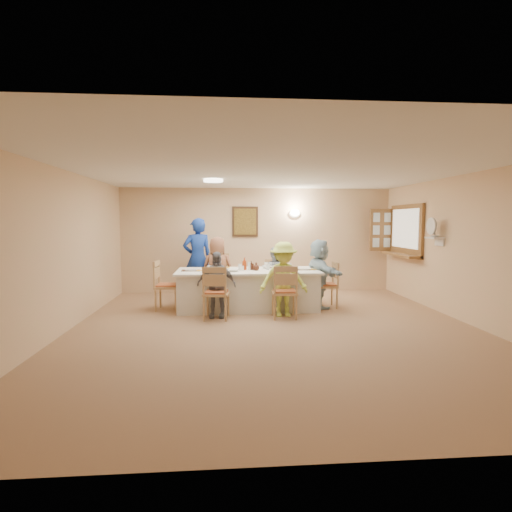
{
  "coord_description": "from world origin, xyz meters",
  "views": [
    {
      "loc": [
        -0.79,
        -6.13,
        1.71
      ],
      "look_at": [
        -0.2,
        1.4,
        1.05
      ],
      "focal_mm": 28.0,
      "sensor_mm": 36.0,
      "label": 1
    }
  ],
  "objects": [
    {
      "name": "teacup_b",
      "position": [
        0.07,
        2.1,
        0.81
      ],
      "size": [
        0.12,
        0.12,
        0.09
      ],
      "primitive_type": "imported",
      "rotation": [
        0.0,
        0.0,
        -0.12
      ],
      "color": "white",
      "rests_on": "dining_table"
    },
    {
      "name": "condiment_malt",
      "position": [
        -0.19,
        1.51,
        0.84
      ],
      "size": [
        0.18,
        0.18,
        0.16
      ],
      "primitive_type": "imported",
      "rotation": [
        0.0,
        0.0,
        -0.25
      ],
      "color": "#401D11",
      "rests_on": "dining_table"
    },
    {
      "name": "wall_picture",
      "position": [
        -0.3,
        3.46,
        1.7
      ],
      "size": [
        0.62,
        0.05,
        0.72
      ],
      "color": "#3A2414",
      "rests_on": "room_walls"
    },
    {
      "name": "chair_left_end",
      "position": [
        -1.89,
        1.58,
        0.48
      ],
      "size": [
        0.5,
        0.5,
        0.97
      ],
      "primitive_type": null,
      "rotation": [
        0.0,
        0.0,
        1.49
      ],
      "color": "tan",
      "rests_on": "ground"
    },
    {
      "name": "placemat_fl",
      "position": [
        -0.94,
        1.16,
        0.76
      ],
      "size": [
        0.34,
        0.25,
        0.01
      ],
      "primitive_type": "cube",
      "color": "#472B19",
      "rests_on": "dining_table"
    },
    {
      "name": "hatch_sill",
      "position": [
        3.09,
        2.4,
        0.97
      ],
      "size": [
        0.3,
        1.5,
        0.05
      ],
      "primitive_type": "cube",
      "color": "brown",
      "rests_on": "room_walls"
    },
    {
      "name": "plate_fl",
      "position": [
        -0.94,
        1.16,
        0.77
      ],
      "size": [
        0.24,
        0.24,
        0.02
      ],
      "primitive_type": "cylinder",
      "color": "white",
      "rests_on": "dining_table"
    },
    {
      "name": "napkin_fr",
      "position": [
        0.44,
        1.11,
        0.77
      ],
      "size": [
        0.14,
        0.14,
        0.01
      ],
      "primitive_type": "cube",
      "color": "gold",
      "rests_on": "dining_table"
    },
    {
      "name": "drinking_glass",
      "position": [
        -0.49,
        1.63,
        0.82
      ],
      "size": [
        0.07,
        0.07,
        0.11
      ],
      "primitive_type": "cylinder",
      "color": "silver",
      "rests_on": "dining_table"
    },
    {
      "name": "teacup_a",
      "position": [
        -1.16,
        1.28,
        0.81
      ],
      "size": [
        0.16,
        0.16,
        0.09
      ],
      "primitive_type": "imported",
      "rotation": [
        0.0,
        0.0,
        0.19
      ],
      "color": "white",
      "rests_on": "dining_table"
    },
    {
      "name": "napkin_fl",
      "position": [
        -0.76,
        1.11,
        0.77
      ],
      "size": [
        0.13,
        0.13,
        0.01
      ],
      "primitive_type": "cube",
      "color": "gold",
      "rests_on": "dining_table"
    },
    {
      "name": "condiment_ketchup",
      "position": [
        -0.41,
        1.62,
        0.88
      ],
      "size": [
        0.16,
        0.16,
        0.24
      ],
      "primitive_type": "imported",
      "rotation": [
        0.0,
        0.0,
        0.36
      ],
      "color": "#B0370F",
      "rests_on": "dining_table"
    },
    {
      "name": "serving_hatch",
      "position": [
        3.21,
        2.4,
        1.5
      ],
      "size": [
        0.06,
        1.5,
        1.15
      ],
      "primitive_type": "cube",
      "color": "brown",
      "rests_on": "room_walls"
    },
    {
      "name": "plate_fr",
      "position": [
        0.26,
        1.16,
        0.77
      ],
      "size": [
        0.24,
        0.24,
        0.02
      ],
      "primitive_type": "cylinder",
      "color": "white",
      "rests_on": "dining_table"
    },
    {
      "name": "diner_front_left",
      "position": [
        -0.94,
        0.9,
        0.59
      ],
      "size": [
        0.76,
        0.46,
        1.18
      ],
      "primitive_type": "imported",
      "rotation": [
        0.0,
        0.0,
        -0.12
      ],
      "color": "slate",
      "rests_on": "ground"
    },
    {
      "name": "dining_table",
      "position": [
        -0.34,
        1.58,
        0.38
      ],
      "size": [
        2.75,
        1.17,
        0.76
      ],
      "primitive_type": "cube",
      "color": "white",
      "rests_on": "ground"
    },
    {
      "name": "napkin_bl",
      "position": [
        -0.76,
        1.95,
        0.77
      ],
      "size": [
        0.14,
        0.14,
        0.01
      ],
      "primitive_type": "cube",
      "color": "gold",
      "rests_on": "dining_table"
    },
    {
      "name": "plate_br",
      "position": [
        0.26,
        2.0,
        0.77
      ],
      "size": [
        0.24,
        0.24,
        0.01
      ],
      "primitive_type": "cylinder",
      "color": "white",
      "rests_on": "dining_table"
    },
    {
      "name": "plate_le",
      "position": [
        -1.44,
        1.58,
        0.77
      ],
      "size": [
        0.23,
        0.23,
        0.01
      ],
      "primitive_type": "cylinder",
      "color": "white",
      "rests_on": "dining_table"
    },
    {
      "name": "bowl_b",
      "position": [
        0.04,
        1.84,
        0.79
      ],
      "size": [
        0.29,
        0.29,
        0.06
      ],
      "primitive_type": "imported",
      "rotation": [
        0.0,
        0.0,
        0.32
      ],
      "color": "white",
      "rests_on": "dining_table"
    },
    {
      "name": "chair_front_right",
      "position": [
        0.26,
        0.78,
        0.48
      ],
      "size": [
        0.48,
        0.48,
        0.95
      ],
      "primitive_type": null,
      "rotation": [
        0.0,
        0.0,
        3.09
      ],
      "color": "tan",
      "rests_on": "ground"
    },
    {
      "name": "napkin_re",
      "position": [
        0.96,
        1.53,
        0.77
      ],
      "size": [
        0.15,
        0.15,
        0.01
      ],
      "primitive_type": "cube",
      "color": "gold",
      "rests_on": "dining_table"
    },
    {
      "name": "placemat_re",
      "position": [
        0.78,
        1.58,
        0.76
      ],
      "size": [
        0.36,
        0.27,
        0.01
      ],
      "primitive_type": "cube",
      "color": "#472B19",
      "rests_on": "dining_table"
    },
    {
      "name": "wall_sconce",
      "position": [
        0.9,
        3.44,
        1.9
      ],
      "size": [
        0.26,
        0.09,
        0.18
      ],
      "primitive_type": "ellipsoid",
      "color": "white",
      "rests_on": "room_walls"
    },
    {
      "name": "placemat_fr",
      "position": [
        0.26,
        1.16,
        0.76
      ],
      "size": [
        0.34,
        0.25,
        0.01
      ],
      "primitive_type": "cube",
      "color": "#472B19",
      "rests_on": "dining_table"
    },
    {
      "name": "napkin_le",
      "position": [
        -1.26,
        1.53,
        0.77
      ],
      "size": [
        0.13,
        0.13,
        0.01
      ],
      "primitive_type": "cube",
      "color": "gold",
      "rests_on": "dining_table"
    },
    {
      "name": "condiment_brown",
      "position": [
        -0.27,
        1.62,
        0.85
      ],
      "size": [
        0.11,
        0.11,
        0.18
      ],
      "primitive_type": "imported",
      "rotation": [
        0.0,
        0.0,
        0.16
      ],
      "color": "#401D11",
      "rests_on": "dining_table"
    },
    {
      "name": "ground",
      "position": [
        0.0,
        0.0,
        0.0
      ],
      "size": [
        7.0,
        7.0,
        0.0
      ],
      "primitive_type": "plane",
      "color": "#977457"
    },
    {
      "name": "bowl_a",
      "position": [
        -0.63,
        1.36,
        0.78
      ],
      "size": [
        0.28,
        0.28,
        0.05
      ],
      "primitive_type": "imported",
      "rotation": [
        0.0,
        0.0,
        -0.19
      ],
      "color": "white",
      "rests_on": "dining_table"
    },
    {
      "name": "chair_right_end",
      "position": [
        1.21,
        1.58,
        0.45
      ],
      "size": [
        0.44,
        0.44,
        0.91
      ],
      "primitive_type": null,
      "rotation": [
        0.0,
        0.0,
        -1.56
      ],
      "color": "tan",
      "rests_on": "ground"
    },
    {
      "name": "fan_shelf",
      "position": [
        3.13,
        1.05,
        1.4
      ],
      "size": [
        0.22,
        0.36,
        0.03
      ],
      "primitive_type": "cube",
      "color": "white",
      "rests_on": "room_walls"
    },
    {
      "name": "caregiver",
      "position": [
        -1.39,
        2.73,
        0.89
      ],
      "size": [
        0.89,
        0.79,
        1.78
      ],
      "primitive_type": "imported",
      "rotation": [
        0.0,
        0.0,
        3.44
      ],
      "color": "navy",
      "rests_on": "ground"
    },
    {
      "name": "diner_front_right",
      "position": [
        0.26,
        0.9,
        0.67
      ],
      "size": [
        0.89,
        0.54,
        1.34
      ],
      "primitive_type": "imported",
      "rotation": [
        0.0,
        0.0,
        0.02
      ],
      "color": "#DFFA60",
      "rests_on": "ground"
    },
    {
      "name": "plate_re",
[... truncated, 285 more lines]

